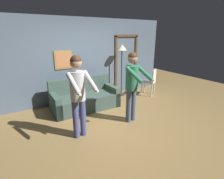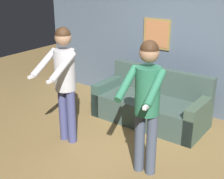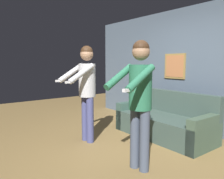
# 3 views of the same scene
# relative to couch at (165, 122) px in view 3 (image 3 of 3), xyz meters

# --- Properties ---
(ground_plane) EXTENTS (12.00, 12.00, 0.00)m
(ground_plane) POSITION_rel_couch_xyz_m (0.25, -1.23, -0.28)
(ground_plane) COLOR olive
(back_wall_assembly) EXTENTS (6.40, 0.10, 2.60)m
(back_wall_assembly) POSITION_rel_couch_xyz_m (0.27, 0.77, 1.02)
(back_wall_assembly) COLOR #4E5D6E
(back_wall_assembly) RESTS_ON ground_plane
(couch) EXTENTS (1.92, 0.89, 0.87)m
(couch) POSITION_rel_couch_xyz_m (0.00, 0.00, 0.00)
(couch) COLOR #394C44
(couch) RESTS_ON ground_plane
(person_standing_left) EXTENTS (0.45, 0.68, 1.74)m
(person_standing_left) POSITION_rel_couch_xyz_m (-0.70, -1.35, 0.78)
(person_standing_left) COLOR #404475
(person_standing_left) RESTS_ON ground_plane
(person_standing_right) EXTENTS (0.49, 0.65, 1.72)m
(person_standing_right) POSITION_rel_couch_xyz_m (0.65, -1.37, 0.77)
(person_standing_right) COLOR #434D60
(person_standing_right) RESTS_ON ground_plane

